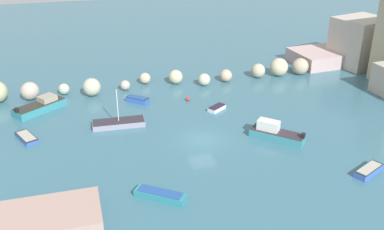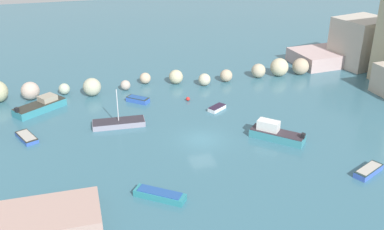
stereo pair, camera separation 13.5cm
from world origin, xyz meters
name	(u,v)px [view 1 (the left image)]	position (x,y,z in m)	size (l,w,h in m)	color
cove_water	(202,140)	(0.00, 0.00, 0.00)	(160.00, 160.00, 0.00)	#38687A
rock_breakwater	(169,78)	(0.07, 15.52, 1.09)	(46.35, 4.35, 2.66)	#B7B58A
stone_dock	(49,217)	(-14.66, -9.44, 0.51)	(7.48, 4.73, 1.02)	tan
channel_buoy	(188,99)	(1.19, 10.07, 0.24)	(0.48, 0.48, 0.48)	red
moored_boat_0	(119,123)	(-7.72, 5.42, 0.34)	(5.61, 2.04, 4.20)	gray
moored_boat_1	(217,108)	(3.72, 6.54, 0.24)	(2.41, 2.10, 0.49)	silver
moored_boat_2	(27,137)	(-17.07, 4.87, 0.23)	(2.46, 3.41, 0.44)	#3358B1
moored_boat_3	(275,133)	(7.11, -1.80, 0.66)	(5.06, 5.00, 1.86)	teal
moored_boat_4	(41,106)	(-15.86, 11.86, 0.56)	(6.02, 5.13, 1.52)	teal
moored_boat_5	(160,195)	(-6.15, -8.60, 0.31)	(4.10, 3.44, 0.64)	teal
moored_boat_6	(369,170)	(12.26, -9.90, 0.30)	(3.39, 2.41, 0.57)	#3B5EC1
moored_boat_7	(138,99)	(-4.72, 11.34, 0.32)	(2.78, 2.64, 0.62)	blue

